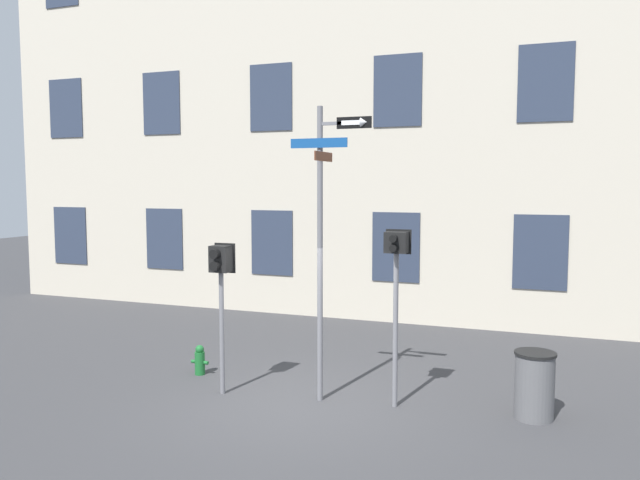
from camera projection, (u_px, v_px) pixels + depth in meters
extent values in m
plane|color=#38383A|center=(299.00, 406.00, 9.87)|extent=(60.00, 60.00, 0.00)
cube|color=beige|center=(400.00, 92.00, 15.61)|extent=(24.00, 0.60, 11.62)
cube|color=#2D384C|center=(70.00, 235.00, 19.25)|extent=(1.21, 0.03, 1.75)
cube|color=#2D384C|center=(164.00, 239.00, 18.05)|extent=(1.21, 0.03, 1.75)
cube|color=#2D384C|center=(272.00, 243.00, 16.85)|extent=(1.21, 0.03, 1.75)
cube|color=#2D384C|center=(396.00, 247.00, 15.66)|extent=(1.21, 0.03, 1.75)
cube|color=#2D384C|center=(540.00, 252.00, 14.46)|extent=(1.21, 0.03, 1.75)
cube|color=#2D384C|center=(66.00, 108.00, 18.91)|extent=(1.21, 0.03, 1.75)
cube|color=#2D384C|center=(161.00, 103.00, 17.71)|extent=(1.21, 0.03, 1.75)
cube|color=#2D384C|center=(271.00, 97.00, 16.51)|extent=(1.21, 0.03, 1.75)
cube|color=#2D384C|center=(397.00, 91.00, 15.31)|extent=(1.21, 0.03, 1.75)
cube|color=#2D384C|center=(546.00, 83.00, 14.11)|extent=(1.21, 0.03, 1.75)
cylinder|color=slate|center=(320.00, 256.00, 9.97)|extent=(0.09, 0.09, 4.73)
cube|color=slate|center=(337.00, 123.00, 9.68)|extent=(0.56, 0.05, 0.05)
cube|color=#14478C|center=(319.00, 143.00, 9.75)|extent=(0.94, 0.02, 0.15)
cube|color=brown|center=(324.00, 157.00, 9.80)|extent=(0.02, 0.77, 0.15)
cube|color=black|center=(354.00, 123.00, 9.57)|extent=(0.56, 0.02, 0.18)
cube|color=white|center=(351.00, 123.00, 9.57)|extent=(0.32, 0.01, 0.07)
cone|color=white|center=(364.00, 122.00, 9.50)|extent=(0.10, 0.14, 0.14)
cylinder|color=slate|center=(222.00, 333.00, 10.39)|extent=(0.08, 0.08, 2.07)
cube|color=black|center=(221.00, 259.00, 10.28)|extent=(0.32, 0.26, 0.44)
cube|color=black|center=(225.00, 258.00, 10.41)|extent=(0.38, 0.02, 0.50)
cylinder|color=black|center=(215.00, 254.00, 10.10)|extent=(0.15, 0.12, 0.15)
cylinder|color=black|center=(215.00, 266.00, 10.11)|extent=(0.15, 0.12, 0.15)
cylinder|color=#EA4C14|center=(217.00, 254.00, 10.15)|extent=(0.12, 0.01, 0.12)
cylinder|color=slate|center=(395.00, 330.00, 9.77)|extent=(0.08, 0.08, 2.45)
cube|color=black|center=(396.00, 242.00, 9.65)|extent=(0.35, 0.26, 0.33)
cube|color=black|center=(399.00, 242.00, 9.78)|extent=(0.41, 0.02, 0.39)
cylinder|color=black|center=(394.00, 239.00, 9.46)|extent=(0.11, 0.12, 0.11)
cylinder|color=black|center=(393.00, 248.00, 9.48)|extent=(0.11, 0.12, 0.11)
cylinder|color=orange|center=(394.00, 238.00, 9.51)|extent=(0.09, 0.01, 0.09)
cylinder|color=#196028|center=(200.00, 363.00, 11.53)|extent=(0.18, 0.18, 0.42)
sphere|color=#196028|center=(200.00, 349.00, 11.50)|extent=(0.16, 0.16, 0.16)
cylinder|color=#196028|center=(194.00, 361.00, 11.57)|extent=(0.08, 0.06, 0.06)
cylinder|color=#196028|center=(206.00, 363.00, 11.48)|extent=(0.08, 0.06, 0.06)
cylinder|color=#59595B|center=(534.00, 387.00, 9.34)|extent=(0.58, 0.58, 0.98)
cylinder|color=black|center=(535.00, 353.00, 9.30)|extent=(0.61, 0.61, 0.04)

